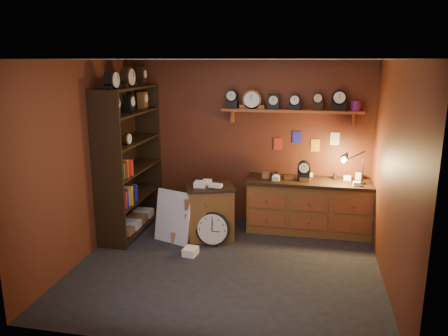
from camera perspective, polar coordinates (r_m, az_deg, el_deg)
The scene contains 11 objects.
floor at distance 6.03m, azimuth 0.45°, elevation -12.60°, with size 4.00×4.00×0.00m, color black.
room_shell at distance 5.58m, azimuth 1.15°, elevation 3.89°, with size 4.02×3.62×2.71m.
shelving_unit at distance 7.03m, azimuth -12.47°, elevation 1.77°, with size 0.47×1.60×2.58m.
workbench at distance 7.13m, azimuth 11.10°, elevation -4.49°, with size 2.01×0.66×1.36m.
low_cabinet at distance 6.78m, azimuth -1.85°, elevation -5.43°, with size 0.88×0.81×0.91m.
big_round_clock at distance 6.54m, azimuth -1.49°, elevation -7.97°, with size 0.51×0.17×0.51m.
white_panel at distance 6.81m, azimuth -6.64°, elevation -9.47°, with size 0.61×0.03×0.81m, color silver.
mini_fridge at distance 7.09m, azimuth -1.28°, elevation -6.19°, with size 0.53×0.55×0.51m.
floor_box_a at distance 6.79m, azimuth -5.76°, elevation -8.71°, with size 0.28×0.24×0.17m, color #946740.
floor_box_b at distance 6.31m, azimuth -4.40°, elevation -10.82°, with size 0.18×0.22×0.11m, color white.
floor_box_c at distance 7.00m, azimuth -5.03°, elevation -7.87°, with size 0.27×0.23×0.20m, color #946740.
Camera 1 is at (1.02, -5.30, 2.69)m, focal length 35.00 mm.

